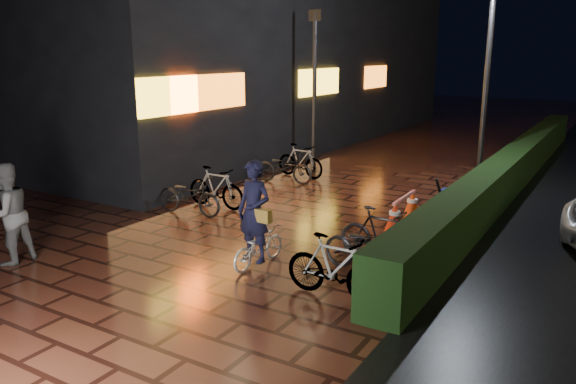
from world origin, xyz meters
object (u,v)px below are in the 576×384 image
Objects in this scene: cyclist at (256,228)px; bystander_person at (7,214)px; traffic_barrier at (404,210)px; cart_assembly at (449,197)px.

bystander_person is at bearing -151.04° from cyclist.
bystander_person is 0.95× the size of cyclist.
bystander_person is 7.71m from traffic_barrier.
bystander_person is 4.30m from cyclist.
traffic_barrier is 1.14m from cart_assembly.
bystander_person is at bearing -131.10° from traffic_barrier.
cart_assembly is at bearing 50.71° from traffic_barrier.
traffic_barrier is at bearing -129.29° from cart_assembly.
cyclist is at bearing -109.20° from traffic_barrier.
traffic_barrier is at bearing 70.80° from cyclist.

